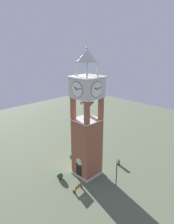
% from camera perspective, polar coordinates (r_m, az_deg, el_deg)
% --- Properties ---
extents(ground, '(80.00, 80.00, 0.00)m').
position_cam_1_polar(ground, '(32.53, 0.00, -16.23)').
color(ground, '#5B664C').
extents(clock_tower, '(3.80, 3.80, 17.95)m').
position_cam_1_polar(clock_tower, '(29.04, -0.00, -4.18)').
color(clock_tower, '#93543D').
rests_on(clock_tower, ground).
extents(park_bench, '(0.74, 1.65, 0.95)m').
position_cam_1_polar(park_bench, '(29.13, -2.46, -19.71)').
color(park_bench, brown).
rests_on(park_bench, ground).
extents(lamp_post, '(0.36, 0.36, 3.74)m').
position_cam_1_polar(lamp_post, '(28.97, 8.10, -15.00)').
color(lamp_post, black).
rests_on(lamp_post, ground).
extents(trash_bin, '(0.52, 0.52, 0.80)m').
position_cam_1_polar(trash_bin, '(34.62, 8.51, -13.35)').
color(trash_bin, '#38513D').
rests_on(trash_bin, ground).
extents(shrub_near_entry, '(1.00, 1.00, 1.06)m').
position_cam_1_polar(shrub_near_entry, '(35.18, -2.68, -12.36)').
color(shrub_near_entry, '#28562D').
rests_on(shrub_near_entry, ground).
extents(shrub_left_of_tower, '(0.90, 0.90, 0.80)m').
position_cam_1_polar(shrub_left_of_tower, '(31.45, -7.40, -16.85)').
color(shrub_left_of_tower, '#28562D').
rests_on(shrub_left_of_tower, ground).
extents(shrub_behind_bench, '(0.91, 0.91, 0.79)m').
position_cam_1_polar(shrub_behind_bench, '(35.87, -4.03, -11.99)').
color(shrub_behind_bench, '#28562D').
rests_on(shrub_behind_bench, ground).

